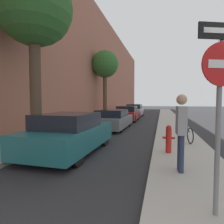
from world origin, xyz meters
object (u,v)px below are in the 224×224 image
(bicycle, at_px, (186,133))
(parked_car_teal, at_px, (70,133))
(street_tree_near, at_px, (34,9))
(pedestrian, at_px, (181,127))
(traffic_sign_post, at_px, (221,91))
(street_tree_far, at_px, (105,65))
(parked_car_grey, at_px, (113,119))
(fire_hydrant, at_px, (169,139))
(parked_car_silver, at_px, (135,111))
(parked_car_red, at_px, (127,114))

(bicycle, bearing_deg, parked_car_teal, -162.37)
(street_tree_near, bearing_deg, pedestrian, -15.07)
(parked_car_teal, height_order, traffic_sign_post, traffic_sign_post)
(traffic_sign_post, bearing_deg, street_tree_near, 129.33)
(street_tree_far, distance_m, traffic_sign_post, 15.01)
(parked_car_grey, height_order, fire_hydrant, parked_car_grey)
(traffic_sign_post, height_order, bicycle, traffic_sign_post)
(parked_car_teal, relative_size, parked_car_silver, 0.87)
(parked_car_silver, relative_size, fire_hydrant, 5.13)
(parked_car_red, bearing_deg, street_tree_near, -98.00)
(street_tree_near, relative_size, pedestrian, 3.59)
(street_tree_far, distance_m, pedestrian, 13.60)
(parked_car_silver, height_order, bicycle, parked_car_silver)
(fire_hydrant, height_order, traffic_sign_post, traffic_sign_post)
(traffic_sign_post, bearing_deg, parked_car_teal, 122.33)
(street_tree_far, relative_size, bicycle, 4.21)
(parked_car_silver, distance_m, fire_hydrant, 16.34)
(parked_car_grey, relative_size, bicycle, 3.01)
(parked_car_teal, bearing_deg, bicycle, 30.61)
(pedestrian, bearing_deg, fire_hydrant, 3.26)
(parked_car_teal, xyz_separation_m, pedestrian, (3.50, -1.18, 0.51))
(parked_car_teal, relative_size, bicycle, 2.63)
(parked_car_silver, relative_size, street_tree_near, 0.70)
(parked_car_grey, xyz_separation_m, traffic_sign_post, (3.87, -8.71, 1.31))
(parked_car_teal, xyz_separation_m, parked_car_grey, (-0.03, 5.88, -0.06))
(parked_car_teal, bearing_deg, fire_hydrant, 6.99)
(parked_car_grey, xyz_separation_m, pedestrian, (3.54, -7.06, 0.57))
(street_tree_near, relative_size, traffic_sign_post, 2.41)
(parked_car_red, distance_m, fire_hydrant, 10.94)
(parked_car_teal, bearing_deg, street_tree_far, 100.93)
(parked_car_grey, distance_m, traffic_sign_post, 9.63)
(parked_car_teal, relative_size, street_tree_near, 0.61)
(fire_hydrant, distance_m, pedestrian, 1.70)
(parked_car_teal, height_order, bicycle, parked_car_teal)
(street_tree_far, xyz_separation_m, traffic_sign_post, (5.89, -13.43, -3.20))
(parked_car_red, relative_size, pedestrian, 2.26)
(street_tree_near, relative_size, street_tree_far, 1.03)
(parked_car_grey, bearing_deg, parked_car_red, 89.27)
(parked_car_silver, bearing_deg, parked_car_grey, -89.70)
(parked_car_teal, distance_m, street_tree_near, 4.70)
(street_tree_near, bearing_deg, parked_car_silver, 85.13)
(fire_hydrant, bearing_deg, pedestrian, -82.29)
(street_tree_near, bearing_deg, parked_car_red, 82.00)
(parked_car_grey, xyz_separation_m, bicycle, (4.08, -3.48, -0.16))
(parked_car_teal, bearing_deg, parked_car_grey, 90.33)
(street_tree_near, bearing_deg, parked_car_teal, -6.29)
(street_tree_far, height_order, pedestrian, street_tree_far)
(parked_car_red, bearing_deg, fire_hydrant, -72.67)
(parked_car_red, bearing_deg, parked_car_teal, -90.16)
(pedestrian, xyz_separation_m, bicycle, (0.55, 3.57, -0.73))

